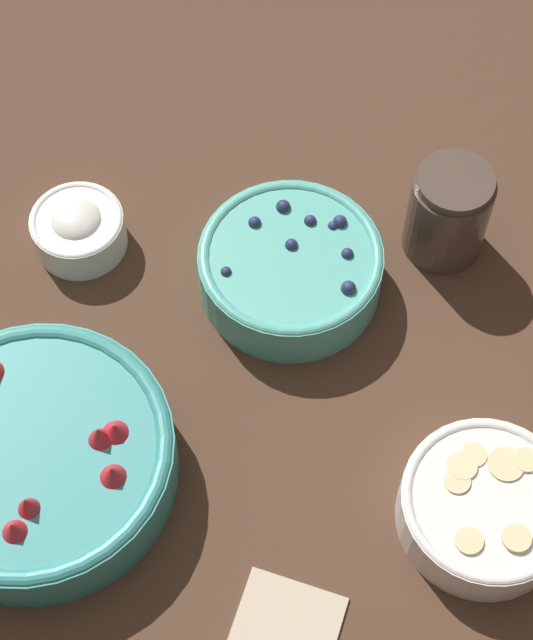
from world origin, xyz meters
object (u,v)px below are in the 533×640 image
at_px(jar_chocolate, 448,215).
at_px(bowl_cream, 78,228).
at_px(bowl_blueberries, 290,266).
at_px(bowl_bananas, 486,506).
at_px(bowl_strawberries, 36,457).

bearing_deg(jar_chocolate, bowl_cream, -94.27).
bearing_deg(bowl_cream, jar_chocolate, 85.73).
distance_m(bowl_blueberries, bowl_bananas, 0.31).
distance_m(bowl_blueberries, bowl_cream, 0.23).
bearing_deg(bowl_bananas, bowl_strawberries, -100.68).
bearing_deg(jar_chocolate, bowl_strawberries, -60.90).
height_order(bowl_cream, jar_chocolate, jar_chocolate).
height_order(bowl_blueberries, bowl_bananas, bowl_blueberries).
relative_size(bowl_strawberries, jar_chocolate, 2.34).
distance_m(bowl_strawberries, bowl_blueberries, 0.31).
relative_size(bowl_bananas, bowl_cream, 1.60).
distance_m(bowl_bananas, jar_chocolate, 0.31).
bearing_deg(bowl_strawberries, bowl_cream, 172.60).
xyz_separation_m(bowl_strawberries, bowl_bananas, (0.08, 0.40, -0.01)).
xyz_separation_m(bowl_blueberries, jar_chocolate, (-0.04, 0.16, 0.02)).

